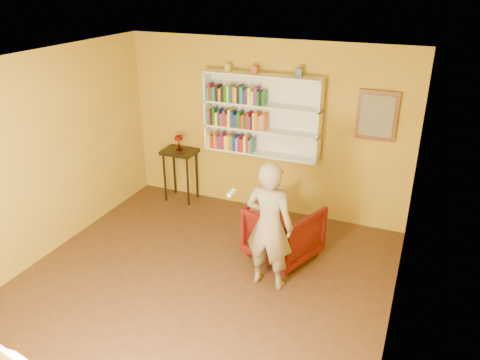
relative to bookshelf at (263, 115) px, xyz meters
name	(u,v)px	position (x,y,z in m)	size (l,w,h in m)	color
room_shell	(188,220)	(0.00, -2.41, -0.58)	(5.30, 5.80, 2.88)	#422815
bookshelf	(263,115)	(0.00, 0.00, 0.00)	(1.80, 0.29, 1.23)	white
books_row_lower	(231,142)	(-0.48, -0.11, -0.47)	(0.76, 0.19, 0.27)	yellow
books_row_middle	(238,119)	(-0.37, -0.11, -0.08)	(0.95, 0.19, 0.27)	teal
books_row_upper	(236,95)	(-0.40, -0.11, 0.30)	(0.93, 0.19, 0.27)	teal
ornament_left	(228,68)	(-0.54, -0.06, 0.67)	(0.07, 0.07, 0.10)	gold
ornament_centre	(255,70)	(-0.12, -0.06, 0.68)	(0.08, 0.08, 0.12)	#A84438
ornament_right	(299,73)	(0.54, -0.06, 0.68)	(0.09, 0.09, 0.12)	#445D72
framed_painting	(377,116)	(1.65, 0.05, 0.16)	(0.55, 0.05, 0.70)	brown
console_table	(180,159)	(-1.39, -0.16, -0.86)	(0.54, 0.42, 0.89)	black
ruby_lustre	(179,139)	(-1.39, -0.16, -0.52)	(0.16, 0.16, 0.26)	maroon
armchair	(284,231)	(0.75, -1.18, -1.21)	(0.82, 0.84, 0.77)	#420504
person	(269,226)	(0.77, -1.84, -0.78)	(0.59, 0.39, 1.63)	#7A6A59
game_remote	(232,193)	(0.44, -2.21, -0.25)	(0.04, 0.15, 0.04)	silver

